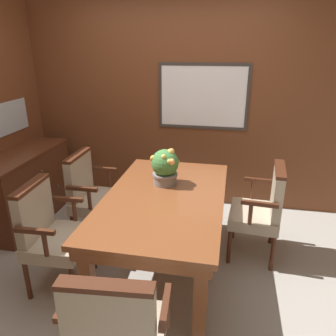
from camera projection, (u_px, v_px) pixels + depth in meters
The scene contains 9 objects.
ground_plane at pixel (144, 273), 2.98m from camera, with size 14.00×14.00×0.00m, color #A39E93.
wall_back at pixel (176, 107), 4.00m from camera, with size 7.20×0.08×2.45m.
dining_table at pixel (165, 206), 2.85m from camera, with size 1.01×1.72×0.74m.
chair_head_near at pixel (116, 331), 1.77m from camera, with size 0.59×0.50×0.93m.
chair_right_far at pixel (262, 207), 3.09m from camera, with size 0.49×0.59×0.93m.
chair_left_near at pixel (50, 231), 2.70m from camera, with size 0.48×0.58×0.93m.
chair_left_far at pixel (91, 192), 3.40m from camera, with size 0.46×0.57×0.93m.
potted_plant at pixel (165, 166), 2.99m from camera, with size 0.26×0.25×0.34m.
sideboard_cabinet at pixel (26, 187), 3.76m from camera, with size 0.48×1.28×0.83m.
Camera 1 is at (0.70, -2.35, 1.97)m, focal length 35.00 mm.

